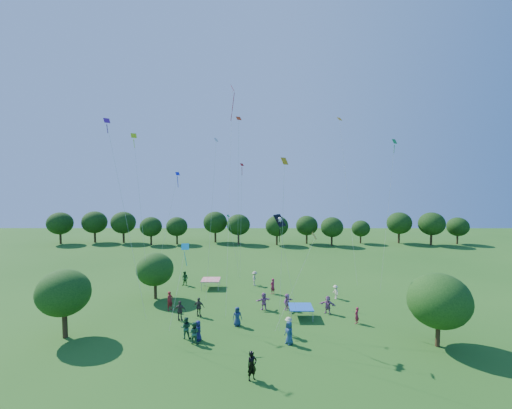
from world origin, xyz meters
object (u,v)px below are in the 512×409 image
at_px(near_tree_east, 439,301).
at_px(tent_blue, 301,307).
at_px(near_tree_west, 64,293).
at_px(red_high_kite, 232,122).
at_px(tent_red_stripe, 211,280).
at_px(man_in_black, 252,366).
at_px(near_tree_north, 155,269).
at_px(pirate_kite, 280,222).

relative_size(near_tree_east, tent_blue, 2.64).
distance_m(near_tree_west, red_high_kite, 22.24).
relative_size(tent_red_stripe, red_high_kite, 0.10).
bearing_deg(red_high_kite, tent_blue, -33.73).
bearing_deg(tent_blue, near_tree_east, -29.40).
bearing_deg(tent_blue, man_in_black, -113.69).
height_order(tent_red_stripe, tent_blue, same).
bearing_deg(near_tree_west, near_tree_north, 63.60).
bearing_deg(man_in_black, near_tree_north, 90.79).
xyz_separation_m(near_tree_north, tent_red_stripe, (5.66, 3.80, -2.28)).
relative_size(near_tree_north, pirate_kite, 0.58).
bearing_deg(man_in_black, red_high_kite, 64.74).
bearing_deg(tent_red_stripe, red_high_kite, -57.17).
bearing_deg(tent_red_stripe, near_tree_east, -36.74).
relative_size(tent_red_stripe, man_in_black, 1.14).
height_order(near_tree_west, tent_blue, near_tree_west).
relative_size(near_tree_west, pirate_kite, 0.64).
xyz_separation_m(near_tree_north, man_in_black, (10.96, -15.68, -2.35)).
distance_m(near_tree_north, pirate_kite, 17.02).
distance_m(man_in_black, pirate_kite, 11.39).
bearing_deg(near_tree_west, tent_red_stripe, 52.06).
relative_size(near_tree_east, man_in_black, 3.01).
xyz_separation_m(near_tree_north, red_high_kite, (8.63, -0.80, 15.97)).
height_order(man_in_black, pirate_kite, pirate_kite).
xyz_separation_m(tent_red_stripe, pirate_kite, (7.56, -12.45, 8.60)).
bearing_deg(near_tree_north, pirate_kite, -33.19).
relative_size(man_in_black, pirate_kite, 0.22).
bearing_deg(pirate_kite, near_tree_north, 146.81).
xyz_separation_m(near_tree_east, tent_blue, (-10.08, 5.68, -2.64)).
xyz_separation_m(near_tree_east, tent_red_stripe, (-19.89, 14.85, -2.64)).
bearing_deg(tent_red_stripe, pirate_kite, -58.72).
bearing_deg(near_tree_east, near_tree_west, 177.14).
height_order(tent_blue, red_high_kite, red_high_kite).
xyz_separation_m(near_tree_north, near_tree_east, (25.55, -11.05, 0.36)).
relative_size(near_tree_west, red_high_kite, 0.26).
relative_size(tent_red_stripe, tent_blue, 1.00).
bearing_deg(near_tree_east, red_high_kite, 148.80).
relative_size(man_in_black, red_high_kite, 0.09).
xyz_separation_m(near_tree_east, red_high_kite, (-16.93, 10.25, 15.61)).
height_order(near_tree_east, tent_blue, near_tree_east).
xyz_separation_m(tent_red_stripe, man_in_black, (5.29, -19.47, -0.07)).
xyz_separation_m(near_tree_north, pirate_kite, (13.22, -8.65, 6.32)).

